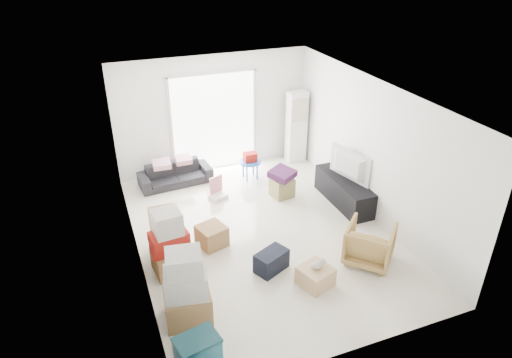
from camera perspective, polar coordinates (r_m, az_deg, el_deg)
The scene contains 21 objects.
room_shell at distance 7.95m, azimuth 0.78°, elevation 1.26°, with size 4.98×6.48×3.18m.
sliding_door at distance 10.59m, azimuth -5.28°, elevation 7.55°, with size 2.10×0.04×2.33m.
ac_tower at distance 11.09m, azimuth 5.06°, elevation 6.49°, with size 0.45×0.30×1.75m, color white.
tv_console at distance 9.62m, azimuth 10.92°, elevation -1.49°, with size 0.49×1.64×0.55m, color black.
television at distance 9.45m, azimuth 11.11°, elevation 0.32°, with size 1.07×0.61×0.14m, color black.
sofa at distance 10.31m, azimuth -10.09°, elevation 0.98°, with size 1.60×0.47×0.63m, color #232428.
pillow_left at distance 10.07m, azimuth -11.77°, elevation 2.48°, with size 0.37×0.29×0.12m, color #C38E97.
pillow_right at distance 10.20m, azimuth -9.11°, elevation 3.06°, with size 0.33×0.26×0.11m, color #C38E97.
armchair at distance 7.99m, azimuth 14.05°, elevation -7.66°, with size 0.75×0.70×0.77m, color #9C8045.
storage_bins at distance 6.15m, azimuth -7.23°, elevation -21.14°, with size 0.60×0.47×0.62m.
box_stack_a at distance 6.68m, azimuth -8.68°, elevation -13.65°, with size 0.70×0.61×1.19m.
box_stack_b at distance 7.60m, azimuth -10.74°, elevation -8.24°, with size 0.64×0.62×1.15m.
box_stack_c at distance 8.15m, azimuth -11.31°, elevation -6.46°, with size 0.64×0.57×0.81m.
loose_box at distance 8.28m, azimuth -5.55°, elevation -7.07°, with size 0.46×0.46×0.39m, color #A47A4A.
duffel_bag at distance 7.69m, azimuth 1.94°, elevation -10.21°, with size 0.55×0.33×0.35m, color black.
ottoman at distance 9.74m, azimuth 3.26°, elevation -1.01°, with size 0.42×0.42×0.42m, color #9A945A.
blanket at distance 9.60m, azimuth 3.30°, elevation 0.46°, with size 0.46×0.46×0.14m, color #4F1F4F.
kids_table at distance 10.35m, azimuth -0.75°, elevation 2.36°, with size 0.50×0.50×0.63m.
toy_walker at distance 9.75m, azimuth -4.86°, elevation -1.61°, with size 0.43×0.41×0.45m.
wood_crate at distance 7.48m, azimuth 7.44°, elevation -11.97°, with size 0.48×0.48×0.32m, color #D9AA7D.
plush_bunny at distance 7.35m, azimuth 7.73°, elevation -10.55°, with size 0.27×0.16×0.14m.
Camera 1 is at (-2.66, -6.58, 4.95)m, focal length 32.00 mm.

